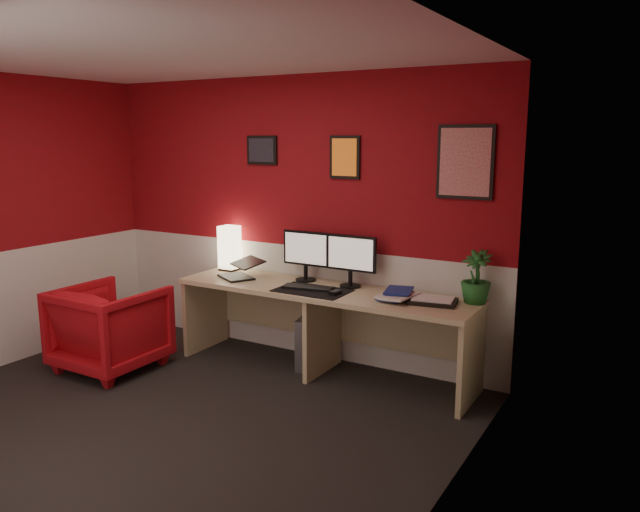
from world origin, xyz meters
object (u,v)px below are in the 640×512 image
(shoji_lamp, at_px, (230,249))
(potted_plant, at_px, (476,277))
(desk, at_px, (323,331))
(monitor_right, at_px, (351,253))
(zen_tray, at_px, (433,301))
(armchair, at_px, (111,328))
(laptop, at_px, (236,266))
(monitor_left, at_px, (306,248))
(pc_tower, at_px, (314,340))

(shoji_lamp, xyz_separation_m, potted_plant, (2.35, -0.01, 0.00))
(desk, relative_size, shoji_lamp, 6.50)
(desk, bearing_deg, monitor_right, 47.45)
(zen_tray, height_order, armchair, zen_tray)
(laptop, height_order, potted_plant, potted_plant)
(armchair, bearing_deg, laptop, -133.55)
(monitor_right, distance_m, armchair, 2.15)
(potted_plant, distance_m, armchair, 3.07)
(shoji_lamp, bearing_deg, zen_tray, -4.93)
(desk, relative_size, laptop, 7.88)
(potted_plant, bearing_deg, monitor_left, -179.54)
(shoji_lamp, distance_m, potted_plant, 2.35)
(desk, height_order, armchair, desk)
(armchair, bearing_deg, monitor_left, -142.88)
(monitor_left, height_order, armchair, monitor_left)
(zen_tray, xyz_separation_m, armchair, (-2.57, -0.85, -0.38))
(desk, relative_size, monitor_right, 4.48)
(zen_tray, bearing_deg, monitor_left, 172.64)
(laptop, distance_m, pc_tower, 0.95)
(monitor_left, bearing_deg, monitor_right, -0.94)
(desk, xyz_separation_m, armchair, (-1.62, -0.82, -0.00))
(shoji_lamp, relative_size, monitor_right, 0.69)
(shoji_lamp, xyz_separation_m, zen_tray, (2.08, -0.18, -0.18))
(desk, xyz_separation_m, monitor_right, (0.16, 0.18, 0.66))
(zen_tray, height_order, potted_plant, potted_plant)
(potted_plant, xyz_separation_m, pc_tower, (-1.37, -0.09, -0.71))
(monitor_right, xyz_separation_m, potted_plant, (1.05, 0.02, -0.09))
(monitor_left, relative_size, pc_tower, 1.29)
(laptop, relative_size, armchair, 0.41)
(shoji_lamp, relative_size, monitor_left, 0.69)
(laptop, relative_size, zen_tray, 0.94)
(monitor_left, distance_m, zen_tray, 1.27)
(monitor_left, distance_m, monitor_right, 0.44)
(laptop, height_order, armchair, laptop)
(laptop, height_order, pc_tower, laptop)
(laptop, relative_size, monitor_right, 0.57)
(zen_tray, relative_size, armchair, 0.44)
(desk, distance_m, shoji_lamp, 1.28)
(zen_tray, bearing_deg, desk, -178.33)
(laptop, bearing_deg, desk, 31.58)
(laptop, bearing_deg, monitor_right, 40.92)
(monitor_left, distance_m, armchair, 1.80)
(potted_plant, relative_size, armchair, 0.51)
(shoji_lamp, distance_m, armchair, 1.27)
(potted_plant, height_order, armchair, potted_plant)
(laptop, xyz_separation_m, pc_tower, (0.71, 0.15, -0.61))
(desk, distance_m, zen_tray, 1.02)
(desk, xyz_separation_m, zen_tray, (0.95, 0.03, 0.38))
(monitor_right, bearing_deg, pc_tower, -168.07)
(desk, bearing_deg, pc_tower, 144.52)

